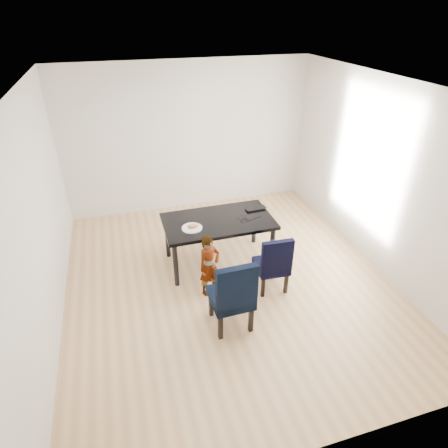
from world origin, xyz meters
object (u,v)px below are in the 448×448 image
object	(u,v)px
plate	(192,228)
laptop	(255,207)
chair_left	(231,292)
child	(209,266)
dining_table	(218,241)
chair_right	(271,261)

from	to	relation	value
plate	laptop	bearing A→B (deg)	16.84
chair_left	plate	size ratio (longest dim) A/B	3.53
plate	laptop	world-z (taller)	laptop
plate	laptop	distance (m)	1.11
child	plate	xyz separation A→B (m)	(-0.11, 0.52, 0.31)
child	dining_table	bearing A→B (deg)	43.14
chair_left	child	size ratio (longest dim) A/B	1.13
dining_table	plate	world-z (taller)	plate
child	plate	size ratio (longest dim) A/B	3.12
chair_left	plate	bearing A→B (deg)	98.81
chair_left	child	bearing A→B (deg)	97.27
laptop	child	bearing A→B (deg)	38.44
chair_left	plate	distance (m)	1.21
child	plate	bearing A→B (deg)	80.42
dining_table	plate	bearing A→B (deg)	-163.04
laptop	chair_right	bearing A→B (deg)	80.52
plate	child	bearing A→B (deg)	-78.07
laptop	plate	bearing A→B (deg)	13.65
dining_table	laptop	bearing A→B (deg)	16.76
dining_table	chair_right	distance (m)	0.95
dining_table	chair_left	distance (m)	1.31
child	laptop	xyz separation A→B (m)	(0.95, 0.84, 0.31)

